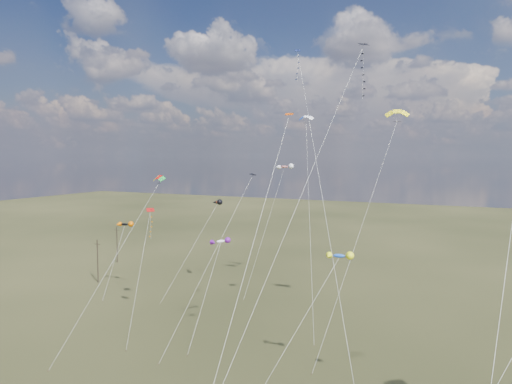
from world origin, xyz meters
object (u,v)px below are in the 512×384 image
at_px(diamond_black_high, 355,87).
at_px(parafoil_yellow, 397,112).
at_px(utility_pole_near, 98,261).
at_px(utility_pole_far, 117,244).
at_px(novelty_black_orange, 124,224).

xyz_separation_m(diamond_black_high, parafoil_yellow, (3.28, 9.06, -2.12)).
xyz_separation_m(utility_pole_near, parafoil_yellow, (53.16, -2.07, 24.91)).
distance_m(utility_pole_far, novelty_black_orange, 23.97).
xyz_separation_m(utility_pole_far, parafoil_yellow, (61.16, -16.07, 24.91)).
bearing_deg(novelty_black_orange, utility_pole_near, 166.87).
distance_m(utility_pole_near, parafoil_yellow, 58.74).
xyz_separation_m(utility_pole_far, novelty_black_orange, (16.24, -15.92, 7.58)).
distance_m(utility_pole_near, diamond_black_high, 57.81).
bearing_deg(utility_pole_far, novelty_black_orange, -44.44).
xyz_separation_m(utility_pole_near, diamond_black_high, (49.88, -11.13, 27.03)).
relative_size(diamond_black_high, parafoil_yellow, 1.22).
bearing_deg(novelty_black_orange, utility_pole_far, 135.56).
relative_size(utility_pole_near, novelty_black_orange, 0.65).
distance_m(diamond_black_high, parafoil_yellow, 9.87).
relative_size(utility_pole_near, utility_pole_far, 1.00).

